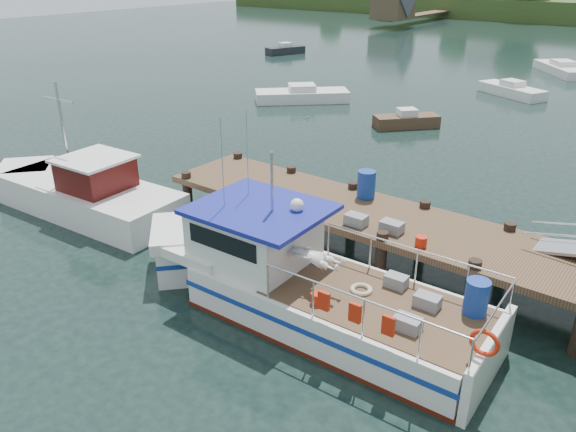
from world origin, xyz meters
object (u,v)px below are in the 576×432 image
Objects in this scene: moored_d at (562,69)px; moored_e at (285,50)px; work_boat at (82,192)px; moored_rowboat at (406,120)px; moored_b at (512,90)px; lobster_boat at (295,280)px; moored_a at (302,95)px.

moored_d is 23.83m from moored_e.
moored_rowboat is at bearing 72.55° from work_boat.
work_boat reaches higher than moored_b.
work_boat is 36.90m from moored_e.
moored_b is at bearing 61.52° from moored_rowboat.
moored_rowboat is (-5.56, 17.29, -0.51)m from lobster_boat.
work_boat is 1.80× the size of moored_b.
work_boat is at bearing -121.75° from moored_rowboat.
moored_b is 23.19m from moored_e.
work_boat is 2.60× the size of moored_rowboat.
lobster_boat is 1.85× the size of moored_a.
moored_rowboat is 0.69× the size of moored_b.
lobster_boat is 38.68m from moored_d.
work_boat is 1.45× the size of moored_d.
moored_rowboat is 8.03m from moored_a.
moored_b is (9.93, 9.59, -0.02)m from moored_a.
moored_b is at bearing -102.61° from moored_d.
moored_a reaches higher than moored_b.
lobster_boat is 9.67m from work_boat.
lobster_boat reaches higher than moored_d.
moored_a is 0.93× the size of moored_d.
moored_e is (-26.16, 33.43, -0.50)m from lobster_boat.
lobster_boat is at bearing -77.91° from moored_a.
lobster_boat is at bearing -90.26° from moored_rowboat.
work_boat is 17.37m from moored_rowboat.
moored_d is at bearing 77.39° from moored_b.
lobster_boat is 2.14× the size of moored_b.
lobster_boat is at bearing -91.87° from moored_b.
moored_a reaches higher than moored_d.
work_boat is 28.56m from moored_b.
moored_a is 1.41× the size of moored_e.
moored_d reaches higher than moored_b.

